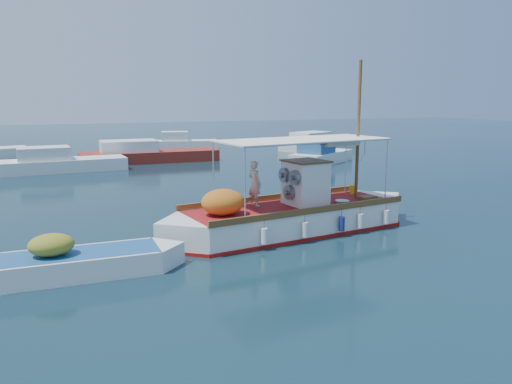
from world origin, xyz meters
name	(u,v)px	position (x,y,z in m)	size (l,w,h in m)	color
ground	(280,230)	(0.00, 0.00, 0.00)	(160.00, 160.00, 0.00)	black
fishing_caique	(292,217)	(0.29, -0.31, 0.54)	(9.98, 3.58, 6.13)	white
dinghy	(79,265)	(-6.83, -2.04, 0.28)	(5.55, 1.65, 1.35)	white
bg_boat_nw	(60,164)	(-6.74, 18.21, 0.49)	(7.68, 2.82, 1.80)	silver
bg_boat_n	(145,155)	(-0.85, 21.04, 0.49)	(9.85, 3.02, 1.80)	maroon
bg_boat_ne	(321,156)	(10.54, 15.46, 0.49)	(6.06, 5.05, 1.80)	silver
bg_boat_e	(318,144)	(15.36, 24.33, 0.49)	(8.86, 5.74, 1.80)	silver
bg_boat_far_n	(183,144)	(3.98, 29.02, 0.49)	(6.20, 3.26, 1.80)	silver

